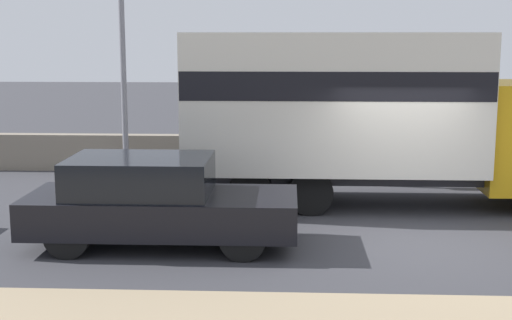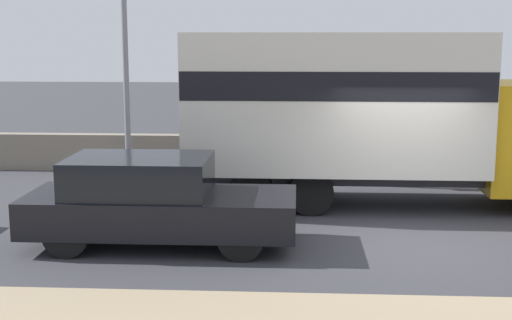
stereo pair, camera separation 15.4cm
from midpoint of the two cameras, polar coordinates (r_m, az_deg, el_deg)
The scene contains 5 objects.
ground_plane at distance 12.32m, azimuth 12.02°, elevation -6.35°, with size 80.00×80.00×0.00m, color #38383D.
stone_wall_backdrop at distance 18.06m, azimuth 9.03°, elevation 0.44°, with size 60.00×0.35×0.92m.
street_lamp at distance 17.50m, azimuth -10.95°, elevation 10.86°, with size 0.56×0.28×6.40m.
box_truck at distance 14.42m, azimuth 8.27°, elevation 4.15°, with size 7.84×2.53×3.46m.
car_hatchback at distance 11.74m, azimuth -8.40°, elevation -3.30°, with size 4.38×1.74×1.47m.
Camera 1 is at (-2.08, -11.67, 3.42)m, focal length 50.00 mm.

